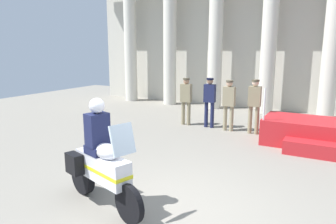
% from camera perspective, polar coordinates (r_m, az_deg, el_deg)
% --- Properties ---
extents(ground_plane, '(28.00, 28.00, 0.00)m').
position_cam_1_polar(ground_plane, '(5.46, 0.28, -17.99)').
color(ground_plane, gray).
extents(colonnade_backdrop, '(18.11, 1.48, 7.02)m').
position_cam_1_polar(colonnade_backdrop, '(14.37, 18.62, 14.58)').
color(colonnade_backdrop, beige).
rests_on(colonnade_backdrop, ground_plane).
extents(reviewing_stand, '(3.16, 2.03, 1.63)m').
position_cam_1_polar(reviewing_stand, '(9.66, 26.41, -3.76)').
color(reviewing_stand, '#B21E23').
rests_on(reviewing_stand, ground_plane).
extents(officer_in_row_0, '(0.39, 0.24, 1.69)m').
position_cam_1_polar(officer_in_row_0, '(11.12, 3.34, 2.67)').
color(officer_in_row_0, '#847A5B').
rests_on(officer_in_row_0, ground_plane).
extents(officer_in_row_1, '(0.39, 0.24, 1.72)m').
position_cam_1_polar(officer_in_row_1, '(10.81, 7.64, 2.46)').
color(officer_in_row_1, '#191E42').
rests_on(officer_in_row_1, ground_plane).
extents(officer_in_row_2, '(0.39, 0.24, 1.69)m').
position_cam_1_polar(officer_in_row_2, '(10.46, 11.11, 1.94)').
color(officer_in_row_2, gray).
rests_on(officer_in_row_2, ground_plane).
extents(officer_in_row_3, '(0.39, 0.24, 1.75)m').
position_cam_1_polar(officer_in_row_3, '(10.25, 15.57, 1.76)').
color(officer_in_row_3, '#847A5B').
rests_on(officer_in_row_3, ground_plane).
extents(motorcycle_with_rider, '(2.03, 0.94, 1.90)m').
position_cam_1_polar(motorcycle_with_rider, '(5.49, -12.30, -8.97)').
color(motorcycle_with_rider, black).
rests_on(motorcycle_with_rider, ground_plane).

